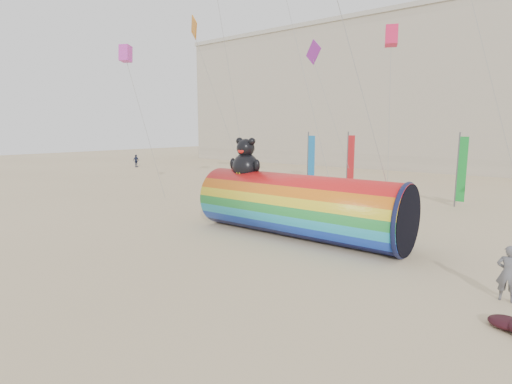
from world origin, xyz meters
The scene contains 5 objects.
ground centered at (0.00, 0.00, 0.00)m, with size 160.00×160.00×0.00m, color #CCB58C.
hotel_building centered at (-12.00, 45.95, 10.31)m, with size 60.40×15.40×20.60m.
windsock_assembly centered at (1.76, 3.36, 1.67)m, with size 10.92×3.33×5.03m.
kite_handler centered at (11.11, 0.86, 0.91)m, with size 0.66×0.44×1.82m, color #5B5C63.
festival_banners centered at (0.34, 15.84, 2.64)m, with size 10.79×3.31×5.20m.
Camera 1 is at (12.25, -13.52, 5.43)m, focal length 28.00 mm.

